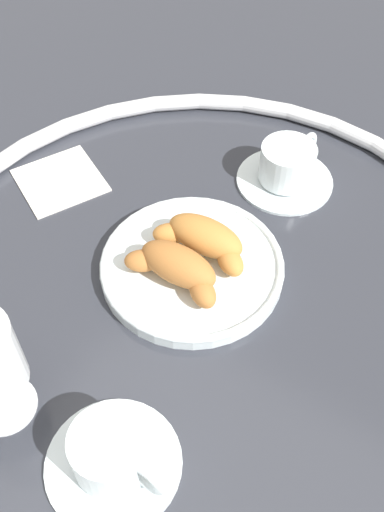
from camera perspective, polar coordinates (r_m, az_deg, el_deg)
ground_plane at (r=0.72m, az=1.16°, el=-3.43°), size 2.20×2.20×0.00m
table_chrome_rim at (r=0.71m, az=1.17°, el=-2.86°), size 0.75×0.75×0.02m
pastry_plate at (r=0.73m, az=-0.00°, el=-0.96°), size 0.23×0.23×0.02m
croissant_large at (r=0.72m, az=1.15°, el=1.67°), size 0.14×0.06×0.04m
croissant_small at (r=0.69m, az=-1.48°, el=-1.09°), size 0.14×0.06×0.04m
coffee_cup_near at (r=0.84m, az=9.11°, el=8.40°), size 0.14×0.14×0.06m
coffee_cup_far at (r=0.60m, az=-7.67°, el=-18.40°), size 0.14×0.14×0.06m
folded_napkin at (r=0.87m, az=-12.56°, el=7.16°), size 0.15×0.15×0.01m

